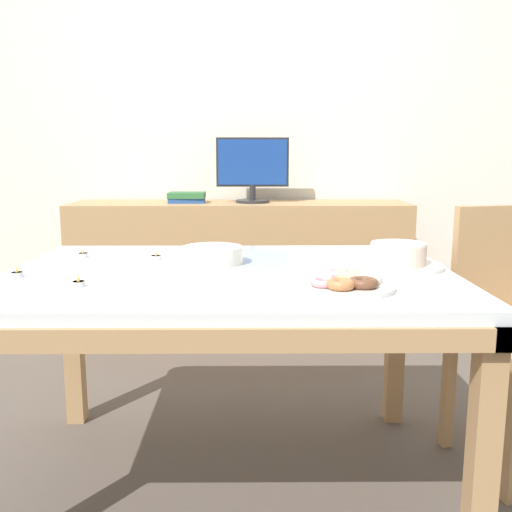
% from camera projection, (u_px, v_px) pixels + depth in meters
% --- Properties ---
extents(ground_plane, '(12.00, 12.00, 0.00)m').
position_uv_depth(ground_plane, '(231.00, 480.00, 2.00)').
color(ground_plane, '#564C44').
extents(wall_back, '(8.00, 0.10, 2.60)m').
position_uv_depth(wall_back, '(240.00, 126.00, 3.58)').
color(wall_back, silver).
rests_on(wall_back, ground).
extents(dining_table, '(1.48, 1.05, 0.75)m').
position_uv_depth(dining_table, '(230.00, 297.00, 1.88)').
color(dining_table, silver).
rests_on(dining_table, ground).
extents(sideboard, '(1.98, 0.44, 0.84)m').
position_uv_depth(sideboard, '(240.00, 272.00, 3.44)').
color(sideboard, tan).
rests_on(sideboard, ground).
extents(computer_monitor, '(0.42, 0.20, 0.38)m').
position_uv_depth(computer_monitor, '(253.00, 170.00, 3.33)').
color(computer_monitor, '#262628').
rests_on(computer_monitor, sideboard).
extents(book_stack, '(0.21, 0.17, 0.06)m').
position_uv_depth(book_stack, '(187.00, 197.00, 3.36)').
color(book_stack, '#23478C').
rests_on(book_stack, sideboard).
extents(cake_chocolate_round, '(0.30, 0.30, 0.08)m').
position_uv_depth(cake_chocolate_round, '(398.00, 257.00, 1.91)').
color(cake_chocolate_round, silver).
rests_on(cake_chocolate_round, dining_table).
extents(pastry_platter, '(0.30, 0.30, 0.04)m').
position_uv_depth(pastry_platter, '(344.00, 283.00, 1.61)').
color(pastry_platter, silver).
rests_on(pastry_platter, dining_table).
extents(plate_stack, '(0.21, 0.21, 0.06)m').
position_uv_depth(plate_stack, '(213.00, 255.00, 1.98)').
color(plate_stack, silver).
rests_on(plate_stack, dining_table).
extents(tealight_near_front, '(0.04, 0.04, 0.04)m').
position_uv_depth(tealight_near_front, '(79.00, 283.00, 1.63)').
color(tealight_near_front, silver).
rests_on(tealight_near_front, dining_table).
extents(tealight_right_edge, '(0.04, 0.04, 0.04)m').
position_uv_depth(tealight_right_edge, '(156.00, 257.00, 2.05)').
color(tealight_right_edge, silver).
rests_on(tealight_right_edge, dining_table).
extents(tealight_near_cakes, '(0.04, 0.04, 0.04)m').
position_uv_depth(tealight_near_cakes, '(224.00, 248.00, 2.24)').
color(tealight_near_cakes, silver).
rests_on(tealight_near_cakes, dining_table).
extents(tealight_centre, '(0.04, 0.04, 0.04)m').
position_uv_depth(tealight_centre, '(83.00, 255.00, 2.10)').
color(tealight_centre, silver).
rests_on(tealight_centre, dining_table).
extents(tealight_left_edge, '(0.04, 0.04, 0.04)m').
position_uv_depth(tealight_left_edge, '(17.00, 274.00, 1.76)').
color(tealight_left_edge, silver).
rests_on(tealight_left_edge, dining_table).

